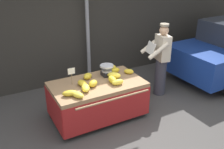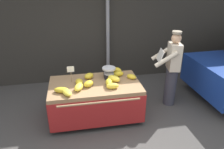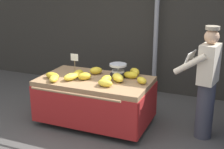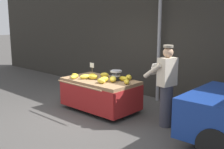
{
  "view_description": "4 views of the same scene",
  "coord_description": "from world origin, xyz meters",
  "px_view_note": "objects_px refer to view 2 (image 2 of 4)",
  "views": [
    {
      "loc": [
        -2.13,
        -3.3,
        2.99
      ],
      "look_at": [
        0.04,
        0.71,
        0.93
      ],
      "focal_mm": 41.07,
      "sensor_mm": 36.0,
      "label": 1
    },
    {
      "loc": [
        -0.62,
        -3.09,
        2.76
      ],
      "look_at": [
        0.11,
        0.83,
        0.94
      ],
      "focal_mm": 35.04,
      "sensor_mm": 36.0,
      "label": 2
    },
    {
      "loc": [
        1.88,
        -3.55,
        2.38
      ],
      "look_at": [
        0.13,
        0.66,
        0.94
      ],
      "focal_mm": 50.24,
      "sensor_mm": 36.0,
      "label": 3
    },
    {
      "loc": [
        4.53,
        -3.97,
        2.27
      ],
      "look_at": [
        0.1,
        0.85,
        0.94
      ],
      "focal_mm": 45.79,
      "sensor_mm": 36.0,
      "label": 4
    }
  ],
  "objects_px": {
    "banana_bunch_0": "(131,77)",
    "banana_bunch_4": "(62,90)",
    "banana_bunch_2": "(89,76)",
    "banana_cart": "(95,93)",
    "weighing_scale": "(109,73)",
    "banana_bunch_3": "(113,86)",
    "banana_bunch_6": "(118,74)",
    "banana_bunch_10": "(109,83)",
    "banana_bunch_8": "(89,84)",
    "banana_bunch_11": "(117,70)",
    "price_sign": "(71,71)",
    "banana_bunch_9": "(79,87)",
    "banana_bunch_5": "(67,93)",
    "banana_bunch_1": "(79,82)",
    "banana_bunch_7": "(114,79)",
    "vendor_person": "(172,69)",
    "street_pole": "(108,24)"
  },
  "relations": [
    {
      "from": "vendor_person",
      "to": "banana_bunch_9",
      "type": "bearing_deg",
      "value": -169.03
    },
    {
      "from": "price_sign",
      "to": "banana_bunch_5",
      "type": "bearing_deg",
      "value": -99.54
    },
    {
      "from": "banana_bunch_0",
      "to": "banana_bunch_4",
      "type": "bearing_deg",
      "value": -167.39
    },
    {
      "from": "banana_bunch_5",
      "to": "banana_bunch_10",
      "type": "bearing_deg",
      "value": 15.55
    },
    {
      "from": "weighing_scale",
      "to": "banana_bunch_3",
      "type": "xyz_separation_m",
      "value": [
        -0.02,
        -0.49,
        -0.06
      ]
    },
    {
      "from": "banana_bunch_1",
      "to": "banana_bunch_3",
      "type": "distance_m",
      "value": 0.68
    },
    {
      "from": "price_sign",
      "to": "banana_bunch_2",
      "type": "height_order",
      "value": "price_sign"
    },
    {
      "from": "banana_bunch_4",
      "to": "street_pole",
      "type": "bearing_deg",
      "value": 58.04
    },
    {
      "from": "banana_bunch_1",
      "to": "banana_bunch_7",
      "type": "xyz_separation_m",
      "value": [
        0.7,
        0.01,
        0.01
      ]
    },
    {
      "from": "banana_bunch_4",
      "to": "banana_bunch_10",
      "type": "bearing_deg",
      "value": 6.74
    },
    {
      "from": "banana_bunch_1",
      "to": "banana_bunch_7",
      "type": "bearing_deg",
      "value": 1.11
    },
    {
      "from": "price_sign",
      "to": "banana_bunch_8",
      "type": "bearing_deg",
      "value": -39.54
    },
    {
      "from": "banana_bunch_1",
      "to": "banana_bunch_4",
      "type": "height_order",
      "value": "banana_bunch_1"
    },
    {
      "from": "banana_bunch_1",
      "to": "banana_bunch_5",
      "type": "xyz_separation_m",
      "value": [
        -0.24,
        -0.38,
        -0.01
      ]
    },
    {
      "from": "banana_bunch_8",
      "to": "banana_bunch_9",
      "type": "xyz_separation_m",
      "value": [
        -0.19,
        -0.1,
        -0.01
      ]
    },
    {
      "from": "banana_bunch_2",
      "to": "banana_bunch_4",
      "type": "relative_size",
      "value": 0.76
    },
    {
      "from": "banana_bunch_3",
      "to": "banana_bunch_11",
      "type": "bearing_deg",
      "value": 71.61
    },
    {
      "from": "banana_bunch_3",
      "to": "banana_bunch_10",
      "type": "bearing_deg",
      "value": 108.39
    },
    {
      "from": "banana_bunch_0",
      "to": "banana_bunch_3",
      "type": "height_order",
      "value": "banana_bunch_3"
    },
    {
      "from": "banana_bunch_7",
      "to": "banana_bunch_8",
      "type": "relative_size",
      "value": 1.26
    },
    {
      "from": "street_pole",
      "to": "banana_bunch_5",
      "type": "relative_size",
      "value": 12.84
    },
    {
      "from": "weighing_scale",
      "to": "banana_bunch_7",
      "type": "height_order",
      "value": "weighing_scale"
    },
    {
      "from": "price_sign",
      "to": "banana_bunch_4",
      "type": "height_order",
      "value": "price_sign"
    },
    {
      "from": "banana_bunch_9",
      "to": "banana_bunch_2",
      "type": "bearing_deg",
      "value": 62.19
    },
    {
      "from": "banana_cart",
      "to": "banana_bunch_4",
      "type": "bearing_deg",
      "value": -159.01
    },
    {
      "from": "price_sign",
      "to": "banana_bunch_8",
      "type": "height_order",
      "value": "price_sign"
    },
    {
      "from": "vendor_person",
      "to": "price_sign",
      "type": "bearing_deg",
      "value": -179.05
    },
    {
      "from": "banana_bunch_2",
      "to": "banana_bunch_11",
      "type": "distance_m",
      "value": 0.66
    },
    {
      "from": "banana_cart",
      "to": "banana_bunch_0",
      "type": "height_order",
      "value": "banana_bunch_0"
    },
    {
      "from": "street_pole",
      "to": "banana_bunch_7",
      "type": "height_order",
      "value": "street_pole"
    },
    {
      "from": "street_pole",
      "to": "banana_bunch_2",
      "type": "xyz_separation_m",
      "value": [
        -0.65,
        -1.42,
        -0.77
      ]
    },
    {
      "from": "banana_cart",
      "to": "banana_bunch_0",
      "type": "distance_m",
      "value": 0.82
    },
    {
      "from": "banana_bunch_3",
      "to": "banana_bunch_7",
      "type": "xyz_separation_m",
      "value": [
        0.09,
        0.3,
        0.01
      ]
    },
    {
      "from": "banana_bunch_2",
      "to": "banana_bunch_4",
      "type": "height_order",
      "value": "banana_bunch_2"
    },
    {
      "from": "banana_bunch_10",
      "to": "street_pole",
      "type": "bearing_deg",
      "value": 80.93
    },
    {
      "from": "banana_bunch_3",
      "to": "banana_bunch_9",
      "type": "distance_m",
      "value": 0.64
    },
    {
      "from": "banana_cart",
      "to": "banana_bunch_2",
      "type": "distance_m",
      "value": 0.38
    },
    {
      "from": "banana_bunch_9",
      "to": "street_pole",
      "type": "bearing_deg",
      "value": 64.78
    },
    {
      "from": "banana_bunch_4",
      "to": "banana_bunch_6",
      "type": "bearing_deg",
      "value": 23.22
    },
    {
      "from": "banana_bunch_1",
      "to": "banana_bunch_8",
      "type": "bearing_deg",
      "value": -33.78
    },
    {
      "from": "price_sign",
      "to": "banana_bunch_6",
      "type": "height_order",
      "value": "price_sign"
    },
    {
      "from": "banana_bunch_6",
      "to": "banana_bunch_10",
      "type": "relative_size",
      "value": 0.93
    },
    {
      "from": "price_sign",
      "to": "banana_bunch_1",
      "type": "height_order",
      "value": "price_sign"
    },
    {
      "from": "banana_cart",
      "to": "banana_bunch_3",
      "type": "xyz_separation_m",
      "value": [
        0.31,
        -0.27,
        0.26
      ]
    },
    {
      "from": "banana_bunch_8",
      "to": "banana_bunch_11",
      "type": "relative_size",
      "value": 0.95
    },
    {
      "from": "price_sign",
      "to": "weighing_scale",
      "type": "bearing_deg",
      "value": 3.62
    },
    {
      "from": "banana_cart",
      "to": "banana_bunch_0",
      "type": "relative_size",
      "value": 8.74
    },
    {
      "from": "banana_bunch_3",
      "to": "banana_bunch_11",
      "type": "relative_size",
      "value": 1.04
    },
    {
      "from": "banana_bunch_3",
      "to": "banana_bunch_10",
      "type": "height_order",
      "value": "banana_bunch_10"
    },
    {
      "from": "banana_bunch_9",
      "to": "vendor_person",
      "type": "relative_size",
      "value": 0.16
    }
  ]
}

